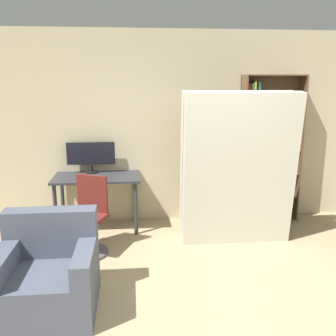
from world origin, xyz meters
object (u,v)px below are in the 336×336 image
object	(u,v)px
mattress_near	(240,171)
mattress_far	(235,167)
bookshelf	(262,153)
armchair	(48,274)
office_chair	(87,223)
monitor	(91,155)

from	to	relation	value
mattress_near	mattress_far	xyz separation A→B (m)	(0.00, 0.22, 0.00)
bookshelf	armchair	distance (m)	3.41
bookshelf	mattress_near	size ratio (longest dim) A/B	1.10
mattress_far	mattress_near	bearing A→B (deg)	-90.00
office_chair	bookshelf	size ratio (longest dim) A/B	0.44
office_chair	armchair	bearing A→B (deg)	-101.55
mattress_far	monitor	bearing A→B (deg)	159.94
office_chair	bookshelf	xyz separation A→B (m)	(2.42, 0.94, 0.62)
bookshelf	monitor	bearing A→B (deg)	179.72
office_chair	armchair	world-z (taller)	office_chair
monitor	bookshelf	xyz separation A→B (m)	(2.45, -0.01, -0.02)
mattress_far	armchair	bearing A→B (deg)	-146.45
monitor	mattress_far	distance (m)	1.99
monitor	bookshelf	size ratio (longest dim) A/B	0.32
bookshelf	mattress_near	world-z (taller)	bookshelf
office_chair	armchair	distance (m)	1.12
office_chair	bookshelf	bearing A→B (deg)	21.18
mattress_near	armchair	world-z (taller)	mattress_near
bookshelf	mattress_near	xyz separation A→B (m)	(-0.58, -0.89, -0.04)
mattress_near	mattress_far	bearing A→B (deg)	90.00
bookshelf	armchair	xyz separation A→B (m)	(-2.65, -2.04, -0.67)
monitor	mattress_near	bearing A→B (deg)	-25.83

